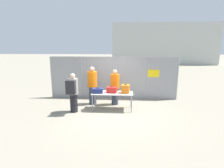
{
  "coord_description": "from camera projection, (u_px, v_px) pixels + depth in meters",
  "views": [
    {
      "loc": [
        0.59,
        -7.54,
        2.79
      ],
      "look_at": [
        0.03,
        0.61,
        1.05
      ],
      "focal_mm": 28.0,
      "sensor_mm": 36.0,
      "label": 1
    }
  ],
  "objects": [
    {
      "name": "suitcase_red",
      "position": [
        112.0,
        90.0,
        7.82
      ],
      "size": [
        0.47,
        0.37,
        0.28
      ],
      "color": "red",
      "rests_on": "inspection_table"
    },
    {
      "name": "inspection_table",
      "position": [
        112.0,
        94.0,
        7.83
      ],
      "size": [
        1.83,
        0.78,
        0.78
      ],
      "color": "#B2B2AD",
      "rests_on": "ground_plane"
    },
    {
      "name": "fence_section",
      "position": [
        113.0,
        77.0,
        9.44
      ],
      "size": [
        6.9,
        0.07,
        2.29
      ],
      "color": "#9EA0A5",
      "rests_on": "ground_plane"
    },
    {
      "name": "utility_trailer",
      "position": [
        139.0,
        86.0,
        10.73
      ],
      "size": [
        3.8,
        2.08,
        0.71
      ],
      "color": "#B2B2B7",
      "rests_on": "ground_plane"
    },
    {
      "name": "security_worker_far",
      "position": [
        92.0,
        85.0,
        8.54
      ],
      "size": [
        0.46,
        0.46,
        1.86
      ],
      "rotation": [
        0.0,
        0.0,
        3.18
      ],
      "color": "#383D4C",
      "rests_on": "ground_plane"
    },
    {
      "name": "suitcase_navy",
      "position": [
        98.0,
        91.0,
        7.75
      ],
      "size": [
        0.49,
        0.36,
        0.24
      ],
      "color": "navy",
      "rests_on": "inspection_table"
    },
    {
      "name": "suitcase_orange",
      "position": [
        125.0,
        89.0,
        7.76
      ],
      "size": [
        0.38,
        0.38,
        0.39
      ],
      "color": "orange",
      "rests_on": "inspection_table"
    },
    {
      "name": "security_worker_near",
      "position": [
        115.0,
        87.0,
        8.49
      ],
      "size": [
        0.43,
        0.43,
        1.73
      ],
      "rotation": [
        0.0,
        0.0,
        3.23
      ],
      "color": "#383D4C",
      "rests_on": "ground_plane"
    },
    {
      "name": "ground_plane",
      "position": [
        111.0,
        109.0,
        7.98
      ],
      "size": [
        120.0,
        120.0,
        0.0
      ],
      "primitive_type": "plane",
      "color": "gray"
    },
    {
      "name": "traveler_hooded",
      "position": [
        73.0,
        91.0,
        7.43
      ],
      "size": [
        0.42,
        0.65,
        1.7
      ],
      "rotation": [
        0.0,
        0.0,
        -0.04
      ],
      "color": "black",
      "rests_on": "ground_plane"
    },
    {
      "name": "distant_hangar",
      "position": [
        159.0,
        44.0,
        31.7
      ],
      "size": [
        16.41,
        10.33,
        6.43
      ],
      "color": "#B2B7B2",
      "rests_on": "ground_plane"
    }
  ]
}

